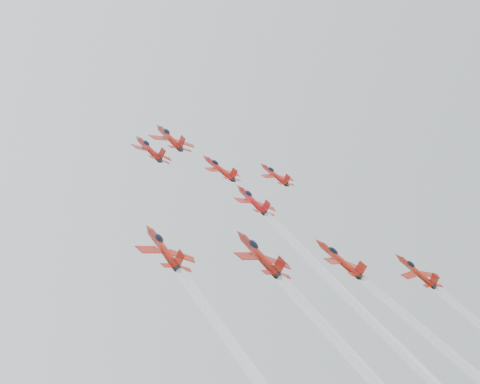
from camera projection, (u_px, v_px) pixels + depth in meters
jet_lead at (170, 138)px, 138.52m from camera, size 10.54×12.90×10.03m
jet_row2_left at (149, 149)px, 125.87m from camera, size 9.06×11.09×8.63m
jet_row2_center at (219, 168)px, 131.57m from camera, size 8.57×10.49×8.16m
jet_row2_right at (275, 174)px, 142.91m from camera, size 8.39×10.26×7.98m
jet_center at (413, 351)px, 87.51m from camera, size 8.96×78.26×60.29m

